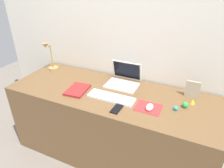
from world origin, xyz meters
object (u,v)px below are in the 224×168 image
Objects in this scene: notebook_pad at (77,90)px; toy_figurine_cyan at (176,108)px; picture_frame at (192,89)px; cell_phone at (117,109)px; desk_lamp at (50,57)px; laptop at (124,79)px; toy_figurine_yellow at (193,102)px; mouse at (150,107)px; toy_figurine_green at (185,105)px; keyboard at (111,98)px.

notebook_pad is 6.66× the size of toy_figurine_cyan.
cell_phone is at bearing -139.06° from picture_frame.
notebook_pad is 1.60× the size of picture_frame.
cell_phone is 0.39× the size of desk_lamp.
picture_frame is at bearing 1.61° from laptop.
mouse is at bearing -143.31° from toy_figurine_yellow.
notebook_pad is at bearing -175.55° from toy_figurine_cyan.
toy_figurine_cyan is at bearing -131.71° from toy_figurine_green.
toy_figurine_yellow is (1.51, -0.06, -0.13)m from desk_lamp.
mouse reaches higher than keyboard.
keyboard is at bearing 132.20° from cell_phone.
picture_frame is at bearing 81.58° from toy_figurine_green.
mouse is at bearing -13.18° from desk_lamp.
laptop is 0.59m from toy_figurine_cyan.
toy_figurine_yellow is at bearing 53.36° from toy_figurine_cyan.
keyboard is at bearing -4.45° from notebook_pad.
toy_figurine_cyan is at bearing -1.36° from notebook_pad.
mouse is at bearing -2.65° from keyboard.
desk_lamp is at bearing 174.58° from toy_figurine_green.
laptop is at bearing 36.95° from notebook_pad.
laptop is 0.73× the size of keyboard.
keyboard is 8.15× the size of toy_figurine_green.
notebook_pad is 0.95m from toy_figurine_green.
laptop is 1.25× the size of notebook_pad.
toy_figurine_green is at bearing 12.17° from keyboard.
toy_figurine_yellow is at bearing -8.20° from laptop.
toy_figurine_yellow is (0.30, 0.23, 0.00)m from mouse.
toy_figurine_green is at bearing -5.42° from desk_lamp.
cell_phone is 0.53× the size of notebook_pad.
laptop reaches higher than cell_phone.
mouse is 0.40× the size of notebook_pad.
notebook_pad is at bearing -161.17° from picture_frame.
toy_figurine_green is (1.46, -0.14, -0.13)m from desk_lamp.
keyboard is 4.27× the size of mouse.
toy_figurine_green is at bearing -98.42° from picture_frame.
toy_figurine_green reaches higher than cell_phone.
cell_phone is at bearing -152.35° from toy_figurine_green.
desk_lamp is 1.47m from toy_figurine_green.
desk_lamp reaches higher than cell_phone.
mouse is 2.23× the size of toy_figurine_yellow.
cell_phone is 0.55m from toy_figurine_green.
picture_frame is at bearing 71.06° from toy_figurine_cyan.
desk_lamp reaches higher than laptop.
mouse reaches higher than notebook_pad.
laptop is 0.47m from mouse.
cell_phone is 2.54× the size of toy_figurine_green.
mouse is at bearing -6.47° from notebook_pad.
laptop is 2.00× the size of picture_frame.
mouse is 0.75× the size of cell_phone.
toy_figurine_green is 1.40× the size of toy_figurine_cyan.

